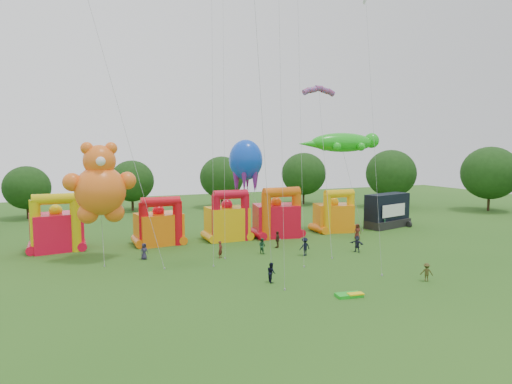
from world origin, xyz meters
name	(u,v)px	position (x,y,z in m)	size (l,w,h in m)	color
ground	(365,308)	(0.00, 0.00, 0.00)	(160.00, 160.00, 0.00)	#265517
tree_ring	(348,221)	(-1.17, 0.61, 6.26)	(122.94, 125.04, 12.07)	#352314
bouncy_castle_0	(56,229)	(-20.37, 28.16, 2.45)	(5.64, 4.80, 6.45)	#F10B31
bouncy_castle_1	(159,226)	(-9.33, 27.06, 2.18)	(5.43, 4.58, 5.74)	orange
bouncy_castle_2	(228,221)	(-1.05, 26.41, 2.39)	(4.84, 3.91, 6.26)	#EFAB0C
bouncy_castle_3	(277,218)	(5.40, 25.88, 2.43)	(6.13, 5.30, 6.42)	red
bouncy_castle_4	(334,215)	(14.02, 26.02, 2.21)	(5.47, 4.79, 5.79)	orange
stage_trailer	(387,211)	(22.81, 25.94, 2.31)	(7.78, 4.58, 4.81)	black
teddy_bear_kite	(100,187)	(-16.05, 22.07, 7.38)	(7.06, 5.70, 11.99)	orange
gecko_kite	(346,160)	(16.26, 26.75, 9.58)	(12.73, 4.60, 13.42)	green
octopus_kite	(253,185)	(2.70, 27.30, 6.62)	(4.87, 6.98, 12.41)	blue
parafoil_kites	(203,133)	(-6.32, 18.56, 12.77)	(31.17, 12.25, 30.04)	red
diamond_kites	(269,92)	(-0.91, 14.63, 16.67)	(15.41, 18.20, 38.27)	red
folded_kite_bundle	(350,295)	(0.42, 2.53, 0.14)	(2.11, 1.29, 0.31)	green
spectator_0	(144,251)	(-12.16, 20.40, 0.83)	(0.81, 0.53, 1.67)	#2B2640
spectator_1	(220,250)	(-4.82, 17.98, 0.88)	(0.64, 0.42, 1.75)	#561C18
spectator_2	(262,246)	(-0.11, 18.04, 0.85)	(0.82, 0.64, 1.69)	#1D482C
spectator_3	(305,247)	(3.66, 15.47, 0.96)	(1.24, 0.71, 1.92)	black
spectator_4	(278,239)	(2.65, 19.97, 0.96)	(1.12, 0.47, 1.91)	#3A2717
spectator_5	(357,244)	(9.72, 14.73, 0.89)	(1.65, 0.53, 1.78)	#212438
spectator_6	(357,231)	(13.85, 20.47, 0.96)	(0.94, 0.61, 1.93)	#522017
spectator_7	(385,225)	(20.91, 24.06, 0.77)	(0.56, 0.37, 1.53)	#1D4831
spectator_8	(271,272)	(-3.55, 8.24, 0.85)	(0.83, 0.65, 1.70)	black
spectator_9	(427,272)	(8.76, 3.38, 0.79)	(1.02, 0.59, 1.58)	#423D1A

